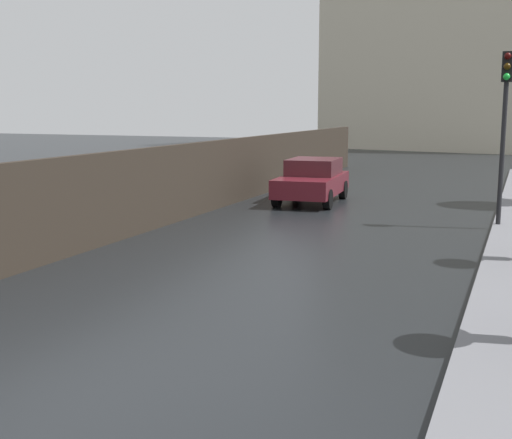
# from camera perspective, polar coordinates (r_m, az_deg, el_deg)

# --- Properties ---
(ground) EXTENTS (120.00, 120.00, 0.00)m
(ground) POSITION_cam_1_polar(r_m,az_deg,el_deg) (7.87, -17.90, -14.65)
(ground) COLOR black
(car_maroon_mid_road) EXTENTS (2.11, 4.10, 1.45)m
(car_maroon_mid_road) POSITION_cam_1_polar(r_m,az_deg,el_deg) (22.60, 4.77, 3.34)
(car_maroon_mid_road) COLOR maroon
(car_maroon_mid_road) RESTS_ON ground
(traffic_light) EXTENTS (0.26, 0.39, 4.40)m
(traffic_light) POSITION_cam_1_polar(r_m,az_deg,el_deg) (18.44, 20.31, 8.98)
(traffic_light) COLOR black
(traffic_light) RESTS_ON sidewalk_strip
(distant_tower) EXTENTS (17.54, 13.34, 26.42)m
(distant_tower) POSITION_cam_1_polar(r_m,az_deg,el_deg) (55.72, 15.57, 16.76)
(distant_tower) COLOR beige
(distant_tower) RESTS_ON ground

